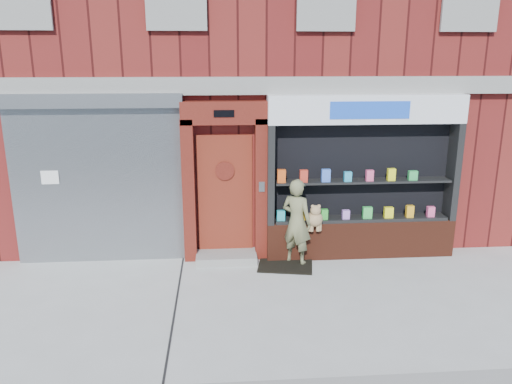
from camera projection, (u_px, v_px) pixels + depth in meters
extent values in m
plane|color=#9E9E99|center=(278.00, 304.00, 7.59)|extent=(80.00, 80.00, 0.00)
cube|color=#5E1615|center=(251.00, 41.00, 12.31)|extent=(12.00, 8.00, 8.00)
cube|color=gray|center=(267.00, 86.00, 8.61)|extent=(12.00, 0.16, 0.30)
cube|color=gray|center=(98.00, 187.00, 8.87)|extent=(3.00, 0.10, 2.80)
cube|color=slate|center=(90.00, 101.00, 8.41)|extent=(3.10, 0.30, 0.24)
cube|color=white|center=(50.00, 177.00, 8.69)|extent=(0.30, 0.01, 0.24)
cube|color=#4D130D|center=(189.00, 191.00, 8.93)|extent=(0.22, 0.28, 2.60)
cube|color=#4D130D|center=(261.00, 190.00, 9.03)|extent=(0.22, 0.28, 2.60)
cube|color=#4D130D|center=(224.00, 113.00, 8.61)|extent=(1.50, 0.28, 0.40)
cube|color=black|center=(224.00, 114.00, 8.47)|extent=(0.35, 0.01, 0.12)
cube|color=maroon|center=(225.00, 194.00, 9.12)|extent=(1.00, 0.06, 2.20)
cylinder|color=black|center=(225.00, 171.00, 8.96)|extent=(0.28, 0.02, 0.28)
cylinder|color=#4D130D|center=(225.00, 171.00, 8.95)|extent=(0.34, 0.02, 0.34)
cube|color=gray|center=(226.00, 257.00, 9.15)|extent=(1.10, 0.55, 0.15)
cube|color=slate|center=(262.00, 187.00, 8.86)|extent=(0.10, 0.02, 0.18)
cube|color=#532113|center=(359.00, 238.00, 9.36)|extent=(3.50, 0.40, 0.70)
cube|color=black|center=(270.00, 175.00, 8.91)|extent=(0.12, 0.40, 1.80)
cube|color=black|center=(453.00, 171.00, 9.16)|extent=(0.12, 0.40, 1.80)
cube|color=black|center=(360.00, 171.00, 9.21)|extent=(3.30, 0.03, 1.80)
cube|color=black|center=(360.00, 218.00, 9.26)|extent=(3.20, 0.36, 0.06)
cube|color=black|center=(362.00, 181.00, 9.07)|extent=(3.20, 0.36, 0.04)
cube|color=white|center=(367.00, 109.00, 8.73)|extent=(3.50, 0.40, 0.50)
cube|color=blue|center=(370.00, 110.00, 8.53)|extent=(1.40, 0.01, 0.30)
cube|color=teal|center=(281.00, 215.00, 9.04)|extent=(0.15, 0.09, 0.18)
cube|color=yellow|center=(303.00, 215.00, 9.07)|extent=(0.16, 0.09, 0.20)
cube|color=green|center=(324.00, 214.00, 9.10)|extent=(0.12, 0.09, 0.19)
cube|color=#B277D7|center=(346.00, 214.00, 9.13)|extent=(0.13, 0.09, 0.16)
cube|color=green|center=(367.00, 213.00, 9.16)|extent=(0.17, 0.09, 0.21)
cube|color=#FFF61A|center=(388.00, 212.00, 9.19)|extent=(0.16, 0.09, 0.20)
cube|color=#F3A719|center=(410.00, 211.00, 9.21)|extent=(0.13, 0.09, 0.22)
cube|color=#EB4E86|center=(431.00, 212.00, 9.25)|extent=(0.13, 0.09, 0.19)
cube|color=#E35317|center=(281.00, 176.00, 8.85)|extent=(0.15, 0.09, 0.24)
cube|color=red|center=(304.00, 176.00, 8.88)|extent=(0.14, 0.09, 0.22)
cube|color=#406CDC|center=(326.00, 175.00, 8.91)|extent=(0.16, 0.09, 0.23)
cube|color=#279AC4|center=(348.00, 176.00, 8.94)|extent=(0.13, 0.09, 0.18)
cube|color=#E84D7E|center=(370.00, 175.00, 8.97)|extent=(0.13, 0.09, 0.20)
cube|color=#FFF91A|center=(391.00, 175.00, 9.00)|extent=(0.14, 0.09, 0.22)
cube|color=green|center=(413.00, 175.00, 9.03)|extent=(0.16, 0.09, 0.17)
imported|color=#6C6C47|center=(297.00, 222.00, 8.91)|extent=(0.68, 0.64, 1.57)
sphere|color=#98764C|center=(315.00, 219.00, 8.88)|extent=(0.28, 0.28, 0.28)
sphere|color=#98764C|center=(316.00, 210.00, 8.79)|extent=(0.19, 0.19, 0.19)
sphere|color=#98764C|center=(313.00, 206.00, 8.77)|extent=(0.07, 0.07, 0.07)
sphere|color=#98764C|center=(319.00, 206.00, 8.78)|extent=(0.07, 0.07, 0.07)
cylinder|color=#98764C|center=(309.00, 226.00, 8.91)|extent=(0.07, 0.07, 0.17)
cylinder|color=#98764C|center=(320.00, 226.00, 8.93)|extent=(0.07, 0.07, 0.17)
cylinder|color=#98764C|center=(312.00, 227.00, 8.90)|extent=(0.07, 0.07, 0.17)
cylinder|color=#98764C|center=(318.00, 227.00, 8.91)|extent=(0.07, 0.07, 0.17)
cube|color=black|center=(285.00, 266.00, 8.94)|extent=(1.07, 0.84, 0.02)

